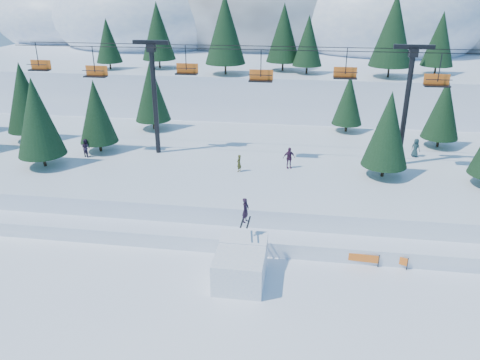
# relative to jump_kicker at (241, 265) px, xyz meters

# --- Properties ---
(ground) EXTENTS (160.00, 160.00, 0.00)m
(ground) POSITION_rel_jump_kicker_xyz_m (-1.21, -2.11, -1.14)
(ground) COLOR white
(ground) RESTS_ON ground
(mid_shelf) EXTENTS (70.00, 22.00, 2.50)m
(mid_shelf) POSITION_rel_jump_kicker_xyz_m (-1.21, 15.89, 0.11)
(mid_shelf) COLOR white
(mid_shelf) RESTS_ON ground
(berm) EXTENTS (70.00, 6.00, 1.10)m
(berm) POSITION_rel_jump_kicker_xyz_m (-1.21, 5.89, -0.59)
(berm) COLOR white
(berm) RESTS_ON ground
(mountain_ridge) EXTENTS (119.00, 60.21, 26.46)m
(mountain_ridge) POSITION_rel_jump_kicker_xyz_m (-6.28, 71.21, 8.50)
(mountain_ridge) COLOR white
(mountain_ridge) RESTS_ON ground
(jump_kicker) EXTENTS (3.04, 4.30, 5.01)m
(jump_kicker) POSITION_rel_jump_kicker_xyz_m (0.00, 0.00, 0.00)
(jump_kicker) COLOR white
(jump_kicker) RESTS_ON ground
(chairlift) EXTENTS (46.56, 3.21, 10.28)m
(chairlift) POSITION_rel_jump_kicker_xyz_m (-0.58, 15.93, 8.18)
(chairlift) COLOR black
(chairlift) RESTS_ON mid_shelf
(conifer_stand) EXTENTS (62.85, 18.15, 8.03)m
(conifer_stand) POSITION_rel_jump_kicker_xyz_m (0.39, 16.56, 5.59)
(conifer_stand) COLOR black
(conifer_stand) RESTS_ON mid_shelf
(distant_skiers) EXTENTS (31.04, 6.84, 1.87)m
(distant_skiers) POSITION_rel_jump_kicker_xyz_m (-0.90, 14.72, 2.23)
(distant_skiers) COLOR #1D353A
(distant_skiers) RESTS_ON mid_shelf
(banner_near) EXTENTS (2.85, 0.26, 0.90)m
(banner_near) POSITION_rel_jump_kicker_xyz_m (7.37, 2.87, -0.60)
(banner_near) COLOR black
(banner_near) RESTS_ON ground
(banner_far) EXTENTS (2.63, 1.16, 0.90)m
(banner_far) POSITION_rel_jump_kicker_xyz_m (9.29, 3.25, -0.60)
(banner_far) COLOR black
(banner_far) RESTS_ON ground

